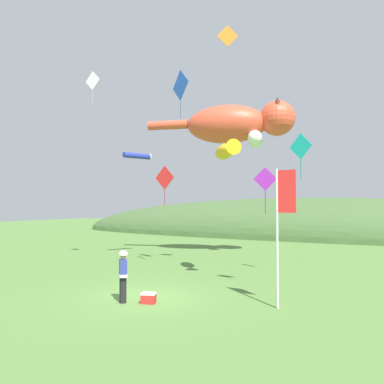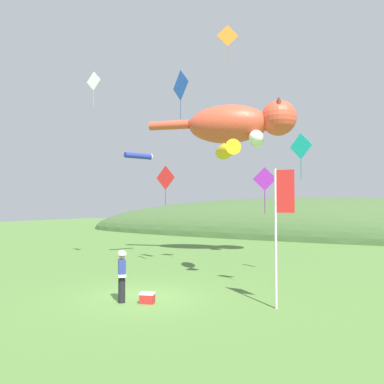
{
  "view_description": "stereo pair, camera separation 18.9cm",
  "coord_description": "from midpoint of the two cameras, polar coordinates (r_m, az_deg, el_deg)",
  "views": [
    {
      "loc": [
        8.01,
        -11.17,
        3.38
      ],
      "look_at": [
        0.0,
        4.0,
        3.96
      ],
      "focal_mm": 35.0,
      "sensor_mm": 36.0,
      "label": 1
    },
    {
      "loc": [
        8.18,
        -11.08,
        3.38
      ],
      "look_at": [
        0.0,
        4.0,
        3.96
      ],
      "focal_mm": 35.0,
      "sensor_mm": 36.0,
      "label": 2
    }
  ],
  "objects": [
    {
      "name": "kite_diamond_violet",
      "position": [
        15.03,
        10.73,
        1.87
      ],
      "size": [
        0.92,
        0.18,
        1.84
      ],
      "color": "purple"
    },
    {
      "name": "distant_hill_ridge",
      "position": [
        41.75,
        16.68,
        -6.5
      ],
      "size": [
        58.49,
        13.51,
        8.25
      ],
      "color": "#426033",
      "rests_on": "ground"
    },
    {
      "name": "festival_attendant",
      "position": [
        13.42,
        -10.87,
        -12.31
      ],
      "size": [
        0.48,
        0.48,
        1.77
      ],
      "color": "black",
      "rests_on": "ground"
    },
    {
      "name": "kite_diamond_blue",
      "position": [
        18.74,
        -2.07,
        15.91
      ],
      "size": [
        1.3,
        0.78,
        2.4
      ],
      "color": "blue"
    },
    {
      "name": "ground_plane",
      "position": [
        14.17,
        -8.27,
        -15.71
      ],
      "size": [
        120.0,
        120.0,
        0.0
      ],
      "primitive_type": "plane",
      "color": "#517A38"
    },
    {
      "name": "kite_diamond_teal",
      "position": [
        17.67,
        15.92,
        6.65
      ],
      "size": [
        1.1,
        0.5,
        2.1
      ],
      "color": "#19BFBF"
    },
    {
      "name": "festival_banner_pole",
      "position": [
        12.55,
        13.06,
        -3.66
      ],
      "size": [
        0.66,
        0.08,
        4.56
      ],
      "color": "silver",
      "rests_on": "ground"
    },
    {
      "name": "kite_diamond_orange",
      "position": [
        19.36,
        5.14,
        22.54
      ],
      "size": [
        0.89,
        0.52,
        1.92
      ],
      "color": "orange"
    },
    {
      "name": "kite_fish_windsock",
      "position": [
        17.07,
        4.86,
        6.27
      ],
      "size": [
        2.09,
        2.43,
        0.78
      ],
      "color": "gold"
    },
    {
      "name": "kite_diamond_red",
      "position": [
        21.75,
        -4.45,
        2.16
      ],
      "size": [
        1.4,
        0.24,
        2.32
      ],
      "color": "red"
    },
    {
      "name": "kite_diamond_white",
      "position": [
        23.09,
        -15.14,
        16.02
      ],
      "size": [
        1.09,
        0.06,
        1.99
      ],
      "color": "white"
    },
    {
      "name": "picnic_cooler",
      "position": [
        13.39,
        -7.06,
        -15.73
      ],
      "size": [
        0.57,
        0.46,
        0.36
      ],
      "color": "red",
      "rests_on": "ground"
    },
    {
      "name": "kite_tube_streamer",
      "position": [
        24.55,
        -8.51,
        5.47
      ],
      "size": [
        1.18,
        1.9,
        0.44
      ],
      "color": "#2633A5"
    },
    {
      "name": "kite_spool",
      "position": [
        13.49,
        -6.9,
        -15.88
      ],
      "size": [
        0.14,
        0.25,
        0.25
      ],
      "color": "olive",
      "rests_on": "ground"
    },
    {
      "name": "kite_giant_cat",
      "position": [
        25.04,
        6.73,
        10.25
      ],
      "size": [
        9.52,
        4.1,
        2.97
      ],
      "color": "#E04C33"
    }
  ]
}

